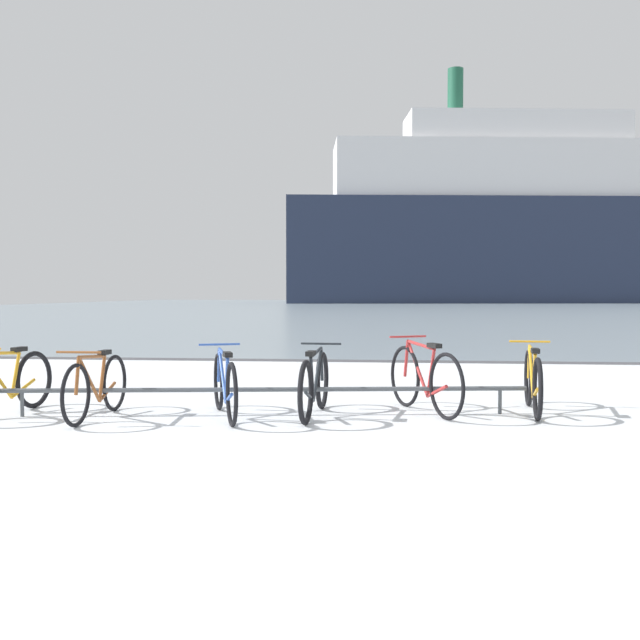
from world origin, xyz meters
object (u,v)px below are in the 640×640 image
object	(u,v)px
bicycle_0	(7,383)
bicycle_2	(225,385)
bicycle_4	(424,379)
bicycle_1	(96,386)
bicycle_3	(315,384)
bicycle_5	(533,381)
ferry_ship	(522,225)

from	to	relation	value
bicycle_0	bicycle_2	world-z (taller)	bicycle_0
bicycle_2	bicycle_4	distance (m)	2.19
bicycle_1	bicycle_3	world-z (taller)	bicycle_3
bicycle_4	bicycle_3	bearing A→B (deg)	-163.80
bicycle_4	bicycle_5	world-z (taller)	bicycle_4
bicycle_2	bicycle_5	world-z (taller)	bicycle_5
bicycle_3	bicycle_2	bearing A→B (deg)	-169.31
bicycle_1	bicycle_5	xyz separation A→B (m)	(4.66, 0.82, 0.01)
bicycle_5	ferry_ship	xyz separation A→B (m)	(14.60, 84.54, 9.34)
bicycle_0	bicycle_3	distance (m)	3.34
bicycle_0	bicycle_1	distance (m)	1.06
bicycle_3	ferry_ship	distance (m)	87.18
bicycle_2	bicycle_4	xyz separation A→B (m)	(2.13, 0.52, 0.03)
bicycle_3	bicycle_4	distance (m)	1.23
bicycle_1	ferry_ship	xyz separation A→B (m)	(19.26, 85.36, 9.35)
bicycle_0	bicycle_4	world-z (taller)	bicycle_4
bicycle_4	bicycle_0	bearing A→B (deg)	-172.50
bicycle_0	bicycle_4	bearing A→B (deg)	7.50
bicycle_2	ferry_ship	world-z (taller)	ferry_ship
ferry_ship	bicycle_1	bearing A→B (deg)	-102.71
bicycle_1	bicycle_5	bearing A→B (deg)	9.95
bicycle_2	bicycle_3	xyz separation A→B (m)	(0.94, 0.18, -0.00)
bicycle_3	ferry_ship	xyz separation A→B (m)	(16.98, 85.00, 9.34)
bicycle_4	bicycle_5	bearing A→B (deg)	5.43
bicycle_5	bicycle_2	bearing A→B (deg)	-169.16
bicycle_3	ferry_ship	world-z (taller)	ferry_ship
bicycle_4	ferry_ship	xyz separation A→B (m)	(15.79, 84.65, 9.31)
bicycle_0	bicycle_5	bearing A→B (deg)	7.07
bicycle_2	bicycle_5	distance (m)	3.38
bicycle_0	bicycle_5	size ratio (longest dim) A/B	0.98
bicycle_0	ferry_ship	distance (m)	88.13
bicycle_3	bicycle_5	size ratio (longest dim) A/B	1.01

